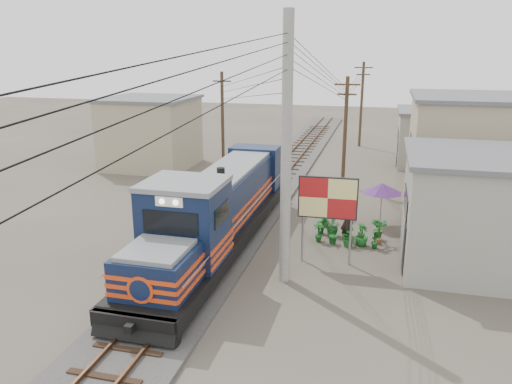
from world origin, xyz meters
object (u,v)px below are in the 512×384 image
(market_umbrella, at_px, (382,188))
(vendor, at_px, (347,223))
(locomotive, at_px, (217,212))
(billboard, at_px, (328,200))

(market_umbrella, xyz_separation_m, vendor, (-1.49, -2.51, -1.09))
(locomotive, bearing_deg, billboard, -3.83)
(billboard, relative_size, market_umbrella, 1.41)
(market_umbrella, bearing_deg, locomotive, -144.43)
(locomotive, height_order, vendor, locomotive)
(locomotive, height_order, billboard, locomotive)
(locomotive, relative_size, billboard, 4.28)
(market_umbrella, height_order, vendor, market_umbrella)
(billboard, relative_size, vendor, 2.19)
(locomotive, distance_m, billboard, 4.97)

